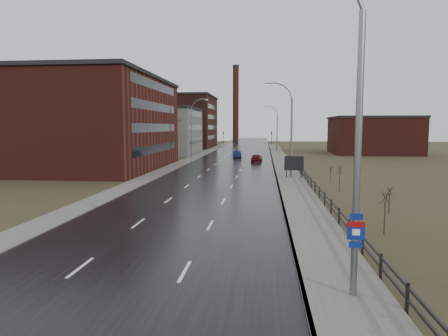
% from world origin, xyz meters
% --- Properties ---
extents(ground, '(320.00, 320.00, 0.00)m').
position_xyz_m(ground, '(0.00, 0.00, 0.00)').
color(ground, '#2D2819').
rests_on(ground, ground).
extents(road, '(14.00, 300.00, 0.06)m').
position_xyz_m(road, '(0.00, 60.00, 0.03)').
color(road, black).
rests_on(road, ground).
extents(sidewalk_right, '(3.20, 180.00, 0.18)m').
position_xyz_m(sidewalk_right, '(8.60, 35.00, 0.09)').
color(sidewalk_right, '#595651').
rests_on(sidewalk_right, ground).
extents(curb_right, '(0.16, 180.00, 0.18)m').
position_xyz_m(curb_right, '(7.08, 35.00, 0.09)').
color(curb_right, slate).
rests_on(curb_right, ground).
extents(sidewalk_left, '(2.40, 260.00, 0.12)m').
position_xyz_m(sidewalk_left, '(-8.20, 60.00, 0.06)').
color(sidewalk_left, '#595651').
rests_on(sidewalk_left, ground).
extents(warehouse_near, '(22.44, 28.56, 13.50)m').
position_xyz_m(warehouse_near, '(-20.99, 45.00, 6.76)').
color(warehouse_near, '#471914').
rests_on(warehouse_near, ground).
extents(warehouse_mid, '(16.32, 20.40, 10.50)m').
position_xyz_m(warehouse_mid, '(-17.99, 78.00, 5.26)').
color(warehouse_mid, slate).
rests_on(warehouse_mid, ground).
extents(warehouse_far, '(26.52, 24.48, 15.50)m').
position_xyz_m(warehouse_far, '(-22.99, 108.00, 7.76)').
color(warehouse_far, '#331611').
rests_on(warehouse_far, ground).
extents(building_right, '(18.36, 16.32, 8.50)m').
position_xyz_m(building_right, '(30.30, 82.00, 4.26)').
color(building_right, '#471914').
rests_on(building_right, ground).
extents(smokestack, '(2.70, 2.70, 30.70)m').
position_xyz_m(smokestack, '(-6.00, 150.00, 15.50)').
color(smokestack, '#331611').
rests_on(smokestack, ground).
extents(streetlight_main, '(3.91, 0.29, 12.11)m').
position_xyz_m(streetlight_main, '(8.47, 2.00, 6.06)').
color(streetlight_main, slate).
rests_on(streetlight_main, ground).
extents(streetlight_right_mid, '(3.36, 0.28, 11.35)m').
position_xyz_m(streetlight_right_mid, '(8.50, 36.00, 5.84)').
color(streetlight_right_mid, slate).
rests_on(streetlight_right_mid, ground).
extents(streetlight_left, '(3.36, 0.28, 11.35)m').
position_xyz_m(streetlight_left, '(-7.70, 62.00, 5.84)').
color(streetlight_left, slate).
rests_on(streetlight_left, ground).
extents(streetlight_right_far, '(3.36, 0.28, 11.35)m').
position_xyz_m(streetlight_right_far, '(8.50, 90.00, 5.84)').
color(streetlight_right_far, slate).
rests_on(streetlight_right_far, ground).
extents(guardrail, '(0.10, 53.05, 1.10)m').
position_xyz_m(guardrail, '(10.30, 18.31, 0.71)').
color(guardrail, black).
rests_on(guardrail, ground).
extents(shrub_c, '(0.59, 0.63, 2.52)m').
position_xyz_m(shrub_c, '(12.48, 11.09, 1.34)').
color(shrub_c, '#382D23').
rests_on(shrub_c, ground).
extents(shrub_d, '(0.46, 0.48, 1.92)m').
position_xyz_m(shrub_d, '(14.44, 16.77, 1.02)').
color(shrub_d, '#382D23').
rests_on(shrub_d, ground).
extents(shrub_e, '(0.58, 0.62, 2.47)m').
position_xyz_m(shrub_e, '(12.66, 25.88, 1.31)').
color(shrub_e, '#382D23').
rests_on(shrub_e, ground).
extents(shrub_f, '(0.43, 0.45, 1.77)m').
position_xyz_m(shrub_f, '(12.95, 32.68, 0.94)').
color(shrub_f, '#382D23').
rests_on(shrub_f, ground).
extents(billboard, '(2.25, 0.17, 2.72)m').
position_xyz_m(billboard, '(9.10, 35.21, 1.81)').
color(billboard, black).
rests_on(billboard, ground).
extents(traffic_light_left, '(0.58, 2.73, 5.30)m').
position_xyz_m(traffic_light_left, '(-8.00, 120.00, 4.60)').
color(traffic_light_left, black).
rests_on(traffic_light_left, ground).
extents(traffic_light_right, '(0.58, 2.73, 5.30)m').
position_xyz_m(traffic_light_right, '(8.00, 120.00, 4.60)').
color(traffic_light_right, black).
rests_on(traffic_light_right, ground).
extents(car_near, '(2.00, 4.35, 1.38)m').
position_xyz_m(car_near, '(0.36, 64.91, 0.69)').
color(car_near, '#0B113A').
rests_on(car_near, ground).
extents(car_far, '(2.06, 4.41, 1.46)m').
position_xyz_m(car_far, '(4.32, 57.09, 0.73)').
color(car_far, '#4E0D0F').
rests_on(car_far, ground).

